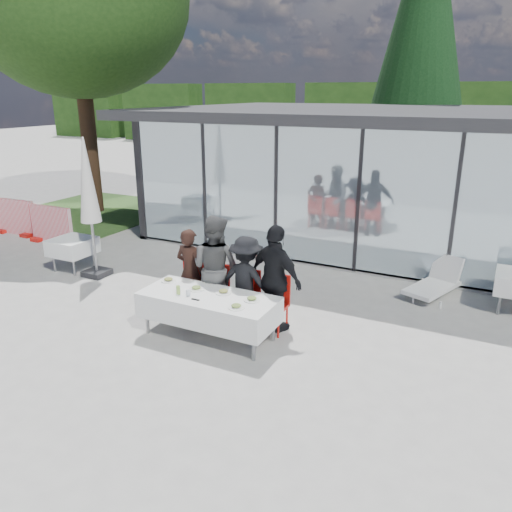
{
  "coord_description": "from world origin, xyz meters",
  "views": [
    {
      "loc": [
        3.78,
        -6.37,
        3.89
      ],
      "look_at": [
        -0.02,
        1.2,
        1.08
      ],
      "focal_mm": 35.0,
      "sensor_mm": 36.0,
      "label": 1
    }
  ],
  "objects_px": {
    "plate_b": "(196,288)",
    "diner_chair_d": "(275,300)",
    "diner_c": "(246,281)",
    "spare_table_left": "(72,247)",
    "market_umbrella": "(88,189)",
    "dining_table": "(209,307)",
    "lounger": "(436,282)",
    "conifer_tree": "(423,26)",
    "diner_d": "(276,279)",
    "diner_b": "(215,267)",
    "plate_a": "(168,280)",
    "plate_d": "(252,299)",
    "juice_bottle": "(178,290)",
    "plate_extra": "(236,306)",
    "diner_a": "(190,271)",
    "plate_c": "(223,292)",
    "diner_chair_c": "(246,294)",
    "diner_chair_b": "(216,288)",
    "folded_eyeglasses": "(195,300)",
    "diner_chair_a": "(191,284)"
  },
  "relations": [
    {
      "from": "diner_a",
      "to": "spare_table_left",
      "type": "xyz_separation_m",
      "value": [
        -3.63,
        0.67,
        -0.23
      ]
    },
    {
      "from": "plate_d",
      "to": "spare_table_left",
      "type": "bearing_deg",
      "value": 166.07
    },
    {
      "from": "diner_chair_c",
      "to": "spare_table_left",
      "type": "height_order",
      "value": "diner_chair_c"
    },
    {
      "from": "diner_chair_d",
      "to": "spare_table_left",
      "type": "distance_m",
      "value": 5.37
    },
    {
      "from": "juice_bottle",
      "to": "folded_eyeglasses",
      "type": "bearing_deg",
      "value": -11.73
    },
    {
      "from": "diner_chair_c",
      "to": "conifer_tree",
      "type": "relative_size",
      "value": 0.09
    },
    {
      "from": "diner_chair_c",
      "to": "plate_c",
      "type": "relative_size",
      "value": 3.78
    },
    {
      "from": "spare_table_left",
      "to": "lounger",
      "type": "relative_size",
      "value": 0.59
    },
    {
      "from": "diner_chair_d",
      "to": "diner_chair_c",
      "type": "bearing_deg",
      "value": 180.0
    },
    {
      "from": "diner_chair_d",
      "to": "market_umbrella",
      "type": "xyz_separation_m",
      "value": [
        -4.62,
        0.62,
        1.4
      ]
    },
    {
      "from": "dining_table",
      "to": "diner_c",
      "type": "height_order",
      "value": "diner_c"
    },
    {
      "from": "plate_c",
      "to": "plate_extra",
      "type": "bearing_deg",
      "value": -41.82
    },
    {
      "from": "diner_chair_d",
      "to": "plate_d",
      "type": "relative_size",
      "value": 3.78
    },
    {
      "from": "plate_c",
      "to": "diner_d",
      "type": "bearing_deg",
      "value": 39.92
    },
    {
      "from": "plate_c",
      "to": "diner_chair_c",
      "type": "bearing_deg",
      "value": 77.8
    },
    {
      "from": "dining_table",
      "to": "diner_c",
      "type": "distance_m",
      "value": 0.84
    },
    {
      "from": "dining_table",
      "to": "plate_b",
      "type": "distance_m",
      "value": 0.4
    },
    {
      "from": "diner_chair_d",
      "to": "lounger",
      "type": "xyz_separation_m",
      "value": [
        2.23,
        2.87,
        -0.28
      ]
    },
    {
      "from": "juice_bottle",
      "to": "plate_extra",
      "type": "bearing_deg",
      "value": -2.94
    },
    {
      "from": "diner_b",
      "to": "plate_a",
      "type": "height_order",
      "value": "diner_b"
    },
    {
      "from": "plate_b",
      "to": "dining_table",
      "type": "bearing_deg",
      "value": -20.57
    },
    {
      "from": "diner_c",
      "to": "plate_c",
      "type": "distance_m",
      "value": 0.58
    },
    {
      "from": "dining_table",
      "to": "lounger",
      "type": "relative_size",
      "value": 1.55
    },
    {
      "from": "folded_eyeglasses",
      "to": "spare_table_left",
      "type": "distance_m",
      "value": 4.71
    },
    {
      "from": "conifer_tree",
      "to": "spare_table_left",
      "type": "bearing_deg",
      "value": -114.15
    },
    {
      "from": "dining_table",
      "to": "plate_a",
      "type": "distance_m",
      "value": 1.0
    },
    {
      "from": "plate_d",
      "to": "lounger",
      "type": "height_order",
      "value": "plate_d"
    },
    {
      "from": "diner_a",
      "to": "plate_d",
      "type": "height_order",
      "value": "diner_a"
    },
    {
      "from": "plate_d",
      "to": "plate_extra",
      "type": "height_order",
      "value": "same"
    },
    {
      "from": "diner_a",
      "to": "diner_chair_d",
      "type": "height_order",
      "value": "diner_a"
    },
    {
      "from": "plate_b",
      "to": "diner_chair_d",
      "type": "bearing_deg",
      "value": 28.93
    },
    {
      "from": "diner_b",
      "to": "plate_extra",
      "type": "distance_m",
      "value": 1.38
    },
    {
      "from": "plate_a",
      "to": "plate_extra",
      "type": "xyz_separation_m",
      "value": [
        1.59,
        -0.46,
        0.0
      ]
    },
    {
      "from": "diner_chair_a",
      "to": "diner_chair_d",
      "type": "bearing_deg",
      "value": 0.0
    },
    {
      "from": "diner_b",
      "to": "plate_b",
      "type": "distance_m",
      "value": 0.65
    },
    {
      "from": "diner_c",
      "to": "market_umbrella",
      "type": "distance_m",
      "value": 4.27
    },
    {
      "from": "plate_a",
      "to": "juice_bottle",
      "type": "distance_m",
      "value": 0.63
    },
    {
      "from": "dining_table",
      "to": "diner_c",
      "type": "relative_size",
      "value": 1.43
    },
    {
      "from": "conifer_tree",
      "to": "diner_a",
      "type": "bearing_deg",
      "value": -97.38
    },
    {
      "from": "diner_b",
      "to": "diner_chair_c",
      "type": "distance_m",
      "value": 0.73
    },
    {
      "from": "diner_chair_b",
      "to": "plate_extra",
      "type": "bearing_deg",
      "value": -45.74
    },
    {
      "from": "spare_table_left",
      "to": "juice_bottle",
      "type": "bearing_deg",
      "value": -21.64
    },
    {
      "from": "plate_b",
      "to": "market_umbrella",
      "type": "height_order",
      "value": "market_umbrella"
    },
    {
      "from": "dining_table",
      "to": "diner_d",
      "type": "distance_m",
      "value": 1.2
    },
    {
      "from": "diner_chair_a",
      "to": "diner_chair_d",
      "type": "relative_size",
      "value": 1.0
    },
    {
      "from": "lounger",
      "to": "diner_d",
      "type": "bearing_deg",
      "value": -127.85
    },
    {
      "from": "diner_c",
      "to": "market_umbrella",
      "type": "height_order",
      "value": "market_umbrella"
    },
    {
      "from": "diner_chair_b",
      "to": "diner_c",
      "type": "relative_size",
      "value": 0.62
    },
    {
      "from": "diner_a",
      "to": "diner_chair_c",
      "type": "height_order",
      "value": "diner_a"
    },
    {
      "from": "diner_c",
      "to": "spare_table_left",
      "type": "height_order",
      "value": "diner_c"
    }
  ]
}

